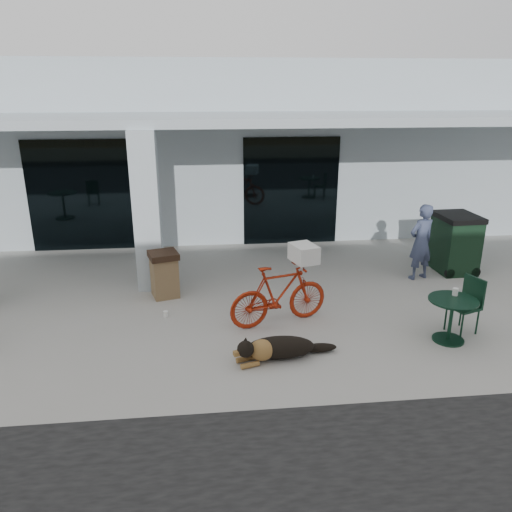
{
  "coord_description": "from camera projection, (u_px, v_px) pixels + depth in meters",
  "views": [
    {
      "loc": [
        -0.4,
        -7.28,
        3.89
      ],
      "look_at": [
        0.5,
        1.09,
        1.0
      ],
      "focal_mm": 35.0,
      "sensor_mm": 36.0,
      "label": 1
    }
  ],
  "objects": [
    {
      "name": "storefront_glass_left",
      "position": [
        87.0,
        196.0,
        12.08
      ],
      "size": [
        2.8,
        0.06,
        2.7
      ],
      "primitive_type": "cube",
      "color": "black",
      "rests_on": "ground"
    },
    {
      "name": "wheeled_bin",
      "position": [
        455.0,
        243.0,
        10.86
      ],
      "size": [
        0.82,
        1.03,
        1.27
      ],
      "primitive_type": null,
      "rotation": [
        0.0,
        0.0,
        0.04
      ],
      "color": "black",
      "rests_on": "ground"
    },
    {
      "name": "trash_receptacle",
      "position": [
        164.0,
        274.0,
        9.58
      ],
      "size": [
        0.65,
        0.65,
        0.9
      ],
      "primitive_type": null,
      "rotation": [
        0.0,
        0.0,
        0.29
      ],
      "color": "brown",
      "rests_on": "ground"
    },
    {
      "name": "overhang",
      "position": [
        220.0,
        119.0,
        10.5
      ],
      "size": [
        22.0,
        2.8,
        0.18
      ],
      "primitive_type": "cube",
      "color": "#A6B3BC",
      "rests_on": "column"
    },
    {
      "name": "cup_on_table",
      "position": [
        455.0,
        292.0,
        7.93
      ],
      "size": [
        0.12,
        0.12,
        0.12
      ],
      "primitive_type": "cylinder",
      "rotation": [
        0.0,
        0.0,
        0.41
      ],
      "color": "white",
      "rests_on": "cafe_table_far"
    },
    {
      "name": "cup_near_dog",
      "position": [
        166.0,
        314.0,
        8.83
      ],
      "size": [
        0.09,
        0.09,
        0.11
      ],
      "primitive_type": "cylinder",
      "rotation": [
        0.0,
        0.0,
        0.05
      ],
      "color": "white",
      "rests_on": "ground"
    },
    {
      "name": "dog",
      "position": [
        280.0,
        346.0,
        7.44
      ],
      "size": [
        1.26,
        0.72,
        0.4
      ],
      "primitive_type": null,
      "rotation": [
        0.0,
        0.0,
        0.29
      ],
      "color": "black",
      "rests_on": "ground"
    },
    {
      "name": "building",
      "position": [
        215.0,
        141.0,
        15.42
      ],
      "size": [
        22.0,
        7.0,
        4.5
      ],
      "primitive_type": "cube",
      "color": "#A6B3BC",
      "rests_on": "ground"
    },
    {
      "name": "person",
      "position": [
        421.0,
        242.0,
        10.36
      ],
      "size": [
        0.68,
        0.56,
        1.61
      ],
      "primitive_type": "imported",
      "rotation": [
        0.0,
        0.0,
        3.48
      ],
      "color": "#3A4361",
      "rests_on": "ground"
    },
    {
      "name": "ground",
      "position": [
        233.0,
        336.0,
        8.15
      ],
      "size": [
        80.0,
        80.0,
        0.0
      ],
      "primitive_type": "plane",
      "color": "#A4A19B",
      "rests_on": "ground"
    },
    {
      "name": "column",
      "position": [
        147.0,
        212.0,
        9.66
      ],
      "size": [
        0.5,
        0.5,
        3.12
      ],
      "primitive_type": "cube",
      "color": "#A6B3BC",
      "rests_on": "ground"
    },
    {
      "name": "cafe_table_far",
      "position": [
        451.0,
        320.0,
        7.91
      ],
      "size": [
        1.01,
        1.01,
        0.72
      ],
      "primitive_type": null,
      "rotation": [
        0.0,
        0.0,
        0.41
      ],
      "color": "#113322",
      "rests_on": "ground"
    },
    {
      "name": "laundry_basket",
      "position": [
        304.0,
        253.0,
        8.38
      ],
      "size": [
        0.5,
        0.58,
        0.3
      ],
      "primitive_type": "cube",
      "rotation": [
        0.0,
        0.0,
        1.86
      ],
      "color": "white",
      "rests_on": "bicycle"
    },
    {
      "name": "bicycle",
      "position": [
        279.0,
        295.0,
        8.44
      ],
      "size": [
        1.84,
        0.99,
        1.07
      ],
      "primitive_type": "imported",
      "rotation": [
        0.0,
        0.0,
        1.86
      ],
      "color": "#A0230C",
      "rests_on": "ground"
    },
    {
      "name": "cafe_chair_far_b",
      "position": [
        463.0,
        306.0,
        8.16
      ],
      "size": [
        0.58,
        0.56,
        0.94
      ],
      "primitive_type": null,
      "rotation": [
        0.0,
        0.0,
        -1.23
      ],
      "color": "#113322",
      "rests_on": "ground"
    },
    {
      "name": "storefront_glass_right",
      "position": [
        291.0,
        191.0,
        12.58
      ],
      "size": [
        2.4,
        0.06,
        2.7
      ],
      "primitive_type": "cube",
      "color": "black",
      "rests_on": "ground"
    }
  ]
}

